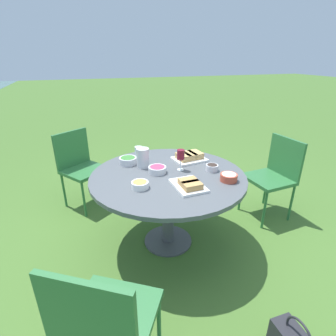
# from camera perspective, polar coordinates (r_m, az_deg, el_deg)

# --- Properties ---
(ground_plane) EXTENTS (40.00, 40.00, 0.00)m
(ground_plane) POSITION_cam_1_polar(r_m,az_deg,el_deg) (2.68, -0.00, -15.58)
(ground_plane) COLOR #446B2B
(dining_table) EXTENTS (1.36, 1.36, 0.72)m
(dining_table) POSITION_cam_1_polar(r_m,az_deg,el_deg) (2.33, -0.00, -3.38)
(dining_table) COLOR #4C4C51
(dining_table) RESTS_ON ground_plane
(chair_near_left) EXTENTS (0.59, 0.60, 0.89)m
(chair_near_left) POSITION_cam_1_polar(r_m,az_deg,el_deg) (1.47, -13.88, -29.43)
(chair_near_left) COLOR #2D6B38
(chair_near_left) RESTS_ON ground_plane
(chair_near_right) EXTENTS (0.47, 0.45, 0.89)m
(chair_near_right) POSITION_cam_1_polar(r_m,az_deg,el_deg) (3.06, 22.28, -0.75)
(chair_near_right) COLOR #2D6B38
(chair_near_right) RESTS_ON ground_plane
(chair_far_back) EXTENTS (0.60, 0.60, 0.89)m
(chair_far_back) POSITION_cam_1_polar(r_m,az_deg,el_deg) (3.22, -18.65, 1.01)
(chair_far_back) COLOR #2D6B38
(chair_far_back) RESTS_ON ground_plane
(water_pitcher) EXTENTS (0.13, 0.12, 0.18)m
(water_pitcher) POSITION_cam_1_polar(r_m,az_deg,el_deg) (2.42, -5.51, 2.24)
(water_pitcher) COLOR silver
(water_pitcher) RESTS_ON dining_table
(wine_glass) EXTENTS (0.07, 0.07, 0.19)m
(wine_glass) POSITION_cam_1_polar(r_m,az_deg,el_deg) (2.33, 2.78, 2.74)
(wine_glass) COLOR silver
(wine_glass) RESTS_ON dining_table
(platter_bread_main) EXTENTS (0.31, 0.23, 0.07)m
(platter_bread_main) POSITION_cam_1_polar(r_m,az_deg,el_deg) (2.06, 4.64, -3.65)
(platter_bread_main) COLOR white
(platter_bread_main) RESTS_ON dining_table
(platter_charcuterie) EXTENTS (0.28, 0.33, 0.08)m
(platter_charcuterie) POSITION_cam_1_polar(r_m,az_deg,el_deg) (2.60, 4.68, 2.43)
(platter_charcuterie) COLOR white
(platter_charcuterie) RESTS_ON dining_table
(bowl_fries) EXTENTS (0.13, 0.13, 0.05)m
(bowl_fries) POSITION_cam_1_polar(r_m,az_deg,el_deg) (2.06, -6.11, -3.60)
(bowl_fries) COLOR white
(bowl_fries) RESTS_ON dining_table
(bowl_salad) EXTENTS (0.17, 0.17, 0.07)m
(bowl_salad) POSITION_cam_1_polar(r_m,az_deg,el_deg) (2.53, -8.69, 1.67)
(bowl_salad) COLOR silver
(bowl_salad) RESTS_ON dining_table
(bowl_olives) EXTENTS (0.11, 0.11, 0.06)m
(bowl_olives) POSITION_cam_1_polar(r_m,az_deg,el_deg) (2.39, 9.56, 0.14)
(bowl_olives) COLOR silver
(bowl_olives) RESTS_ON dining_table
(bowl_dip_red) EXTENTS (0.16, 0.16, 0.06)m
(bowl_dip_red) POSITION_cam_1_polar(r_m,az_deg,el_deg) (2.31, -2.34, -0.30)
(bowl_dip_red) COLOR silver
(bowl_dip_red) RESTS_ON dining_table
(bowl_dip_cream) EXTENTS (0.14, 0.14, 0.06)m
(bowl_dip_cream) POSITION_cam_1_polar(r_m,az_deg,el_deg) (2.22, 13.09, -1.93)
(bowl_dip_cream) COLOR #B74733
(bowl_dip_cream) RESTS_ON dining_table
(cup_water_near) EXTENTS (0.08, 0.08, 0.10)m
(cup_water_near) POSITION_cam_1_polar(r_m,az_deg,el_deg) (2.72, -6.44, 3.64)
(cup_water_near) COLOR silver
(cup_water_near) RESTS_ON dining_table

